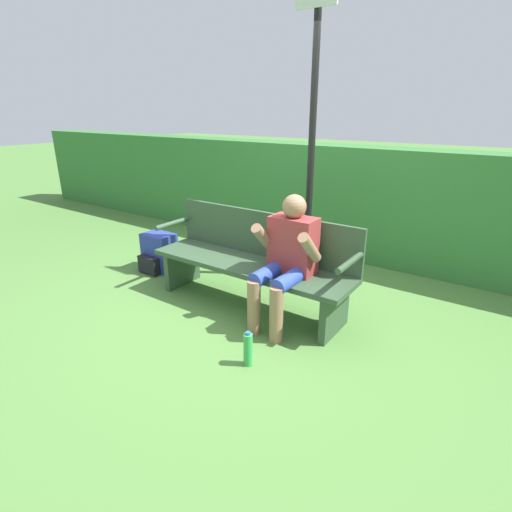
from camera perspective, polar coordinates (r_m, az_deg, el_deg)
ground_plane at (r=3.83m, az=-0.99°, el=-7.07°), size 40.00×40.00×0.00m
hedge_back at (r=5.17m, az=11.51°, el=7.79°), size 12.00×0.46×1.35m
park_bench at (r=3.70m, az=-0.38°, el=-0.55°), size 1.97×0.51×0.87m
person_seated at (r=3.32m, az=4.37°, el=0.07°), size 0.53×0.59×1.11m
backpack at (r=4.71m, az=-13.75°, el=0.40°), size 0.36×0.34×0.43m
water_bottle at (r=2.96m, az=-1.14°, el=-13.18°), size 0.07×0.07×0.27m
signpost at (r=4.15m, az=8.12°, el=19.44°), size 0.41×0.09×2.97m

